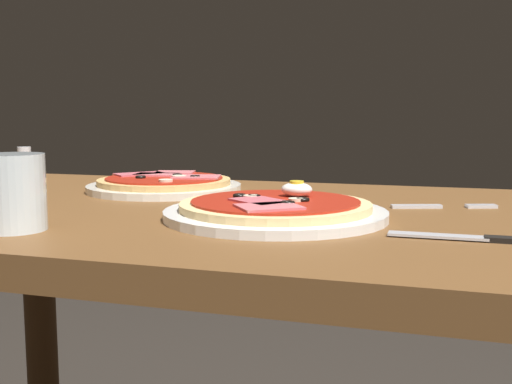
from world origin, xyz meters
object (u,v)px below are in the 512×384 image
at_px(pizza_across_left, 165,184).
at_px(fork, 435,206).
at_px(pizza_foreground, 276,210).
at_px(dining_table, 227,290).
at_px(knife, 491,239).
at_px(salt_shaker, 25,163).
at_px(water_glass_far, 12,197).

height_order(pizza_across_left, fork, pizza_across_left).
relative_size(pizza_foreground, pizza_across_left, 1.08).
height_order(dining_table, pizza_foreground, pizza_foreground).
height_order(fork, knife, knife).
height_order(pizza_foreground, salt_shaker, salt_shaker).
relative_size(dining_table, salt_shaker, 18.61).
bearing_deg(knife, pizza_across_left, 150.98).
xyz_separation_m(water_glass_far, fork, (0.48, 0.34, -0.04)).
bearing_deg(fork, knife, -74.54).
bearing_deg(fork, pizza_across_left, 172.16).
bearing_deg(water_glass_far, knife, 10.47).
xyz_separation_m(dining_table, knife, (0.36, -0.15, 0.13)).
distance_m(pizza_foreground, knife, 0.28).
relative_size(pizza_across_left, water_glass_far, 2.99).
distance_m(pizza_foreground, water_glass_far, 0.33).
bearing_deg(water_glass_far, pizza_across_left, 88.68).
bearing_deg(fork, salt_shaker, 168.17).
height_order(dining_table, water_glass_far, water_glass_far).
bearing_deg(pizza_foreground, water_glass_far, -148.09).
relative_size(pizza_across_left, fork, 1.80).
bearing_deg(fork, dining_table, -163.91).
height_order(water_glass_far, fork, water_glass_far).
distance_m(dining_table, pizza_foreground, 0.19).
distance_m(dining_table, water_glass_far, 0.35).
height_order(knife, salt_shaker, salt_shaker).
bearing_deg(salt_shaker, knife, -24.09).
bearing_deg(fork, pizza_foreground, -141.71).
xyz_separation_m(pizza_foreground, knife, (0.27, -0.07, -0.01)).
height_order(water_glass_far, knife, water_glass_far).
relative_size(pizza_across_left, salt_shaker, 4.15).
distance_m(pizza_across_left, salt_shaker, 0.40).
bearing_deg(dining_table, fork, 16.09).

